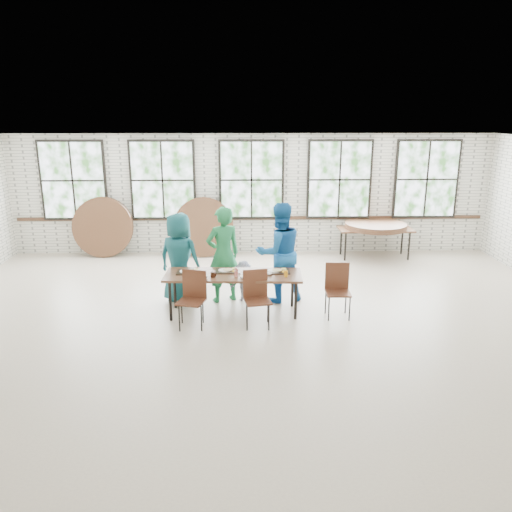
% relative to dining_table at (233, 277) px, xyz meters
% --- Properties ---
extents(room, '(12.00, 12.00, 12.00)m').
position_rel_dining_table_xyz_m(room, '(0.40, 4.09, 1.14)').
color(room, beige).
rests_on(room, ground).
extents(dining_table, '(2.43, 0.91, 0.74)m').
position_rel_dining_table_xyz_m(dining_table, '(0.00, 0.00, 0.00)').
color(dining_table, brown).
rests_on(dining_table, ground).
extents(chair_near_left, '(0.51, 0.50, 0.95)m').
position_rel_dining_table_xyz_m(chair_near_left, '(-0.67, -0.49, -0.13)').
color(chair_near_left, '#542C1C').
rests_on(chair_near_left, ground).
extents(chair_near_right, '(0.49, 0.48, 0.95)m').
position_rel_dining_table_xyz_m(chair_near_right, '(0.39, -0.50, -0.13)').
color(chair_near_right, '#542C1C').
rests_on(chair_near_right, ground).
extents(chair_spare, '(0.44, 0.42, 0.95)m').
position_rel_dining_table_xyz_m(chair_spare, '(1.83, -0.13, -0.13)').
color(chair_spare, '#542C1C').
rests_on(chair_spare, ground).
extents(adult_teal, '(0.98, 0.82, 1.71)m').
position_rel_dining_table_xyz_m(adult_teal, '(-1.01, 0.65, 0.17)').
color(adult_teal, '#17545A').
rests_on(adult_teal, ground).
extents(adult_green, '(0.79, 0.67, 1.83)m').
position_rel_dining_table_xyz_m(adult_green, '(-0.20, 0.65, 0.22)').
color(adult_green, '#207B44').
rests_on(adult_green, ground).
extents(toddler, '(0.57, 0.42, 0.79)m').
position_rel_dining_table_xyz_m(toddler, '(0.18, 0.65, -0.30)').
color(toddler, '#121339').
rests_on(toddler, ground).
extents(adult_blue, '(1.10, 0.97, 1.89)m').
position_rel_dining_table_xyz_m(adult_blue, '(0.86, 0.65, 0.26)').
color(adult_blue, '#175DA6').
rests_on(adult_blue, ground).
extents(storage_table, '(1.80, 0.76, 0.74)m').
position_rel_dining_table_xyz_m(storage_table, '(3.45, 3.56, -0.00)').
color(storage_table, brown).
rests_on(storage_table, ground).
extents(tabletop_clutter, '(2.00, 0.61, 0.11)m').
position_rel_dining_table_xyz_m(tabletop_clutter, '(0.11, -0.02, 0.08)').
color(tabletop_clutter, black).
rests_on(tabletop_clutter, dining_table).
extents(round_tops_stacked, '(1.50, 1.50, 0.13)m').
position_rel_dining_table_xyz_m(round_tops_stacked, '(3.45, 3.56, 0.12)').
color(round_tops_stacked, brown).
rests_on(round_tops_stacked, storage_table).
extents(round_tops_leaning, '(4.00, 0.45, 1.49)m').
position_rel_dining_table_xyz_m(round_tops_leaning, '(-2.47, 3.85, 0.05)').
color(round_tops_leaning, brown).
rests_on(round_tops_leaning, ground).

